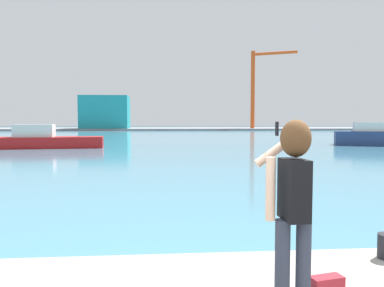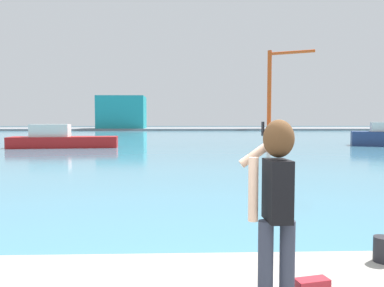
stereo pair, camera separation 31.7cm
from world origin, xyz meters
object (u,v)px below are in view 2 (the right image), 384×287
at_px(person_photographer, 276,194).
at_px(port_crane, 274,82).
at_px(warehouse_left, 122,112).
at_px(boat_moored, 61,139).
at_px(harbor_bollard, 383,249).

height_order(person_photographer, port_crane, port_crane).
xyz_separation_m(warehouse_left, port_crane, (36.36, -0.75, 7.30)).
xyz_separation_m(boat_moored, warehouse_left, (-3.86, 58.84, 3.54)).
height_order(harbor_bollard, boat_moored, boat_moored).
distance_m(boat_moored, port_crane, 67.44).
distance_m(person_photographer, boat_moored, 30.01).
relative_size(harbor_bollard, warehouse_left, 0.03).
bearing_deg(warehouse_left, boat_moored, -86.24).
relative_size(boat_moored, port_crane, 0.48).
bearing_deg(boat_moored, port_crane, 54.60).
bearing_deg(port_crane, harbor_bollard, -103.36).
xyz_separation_m(person_photographer, port_crane, (21.82, 86.12, 9.96)).
bearing_deg(boat_moored, harbor_bollard, -71.64).
relative_size(harbor_bollard, boat_moored, 0.03).
bearing_deg(warehouse_left, harbor_bollard, -79.33).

